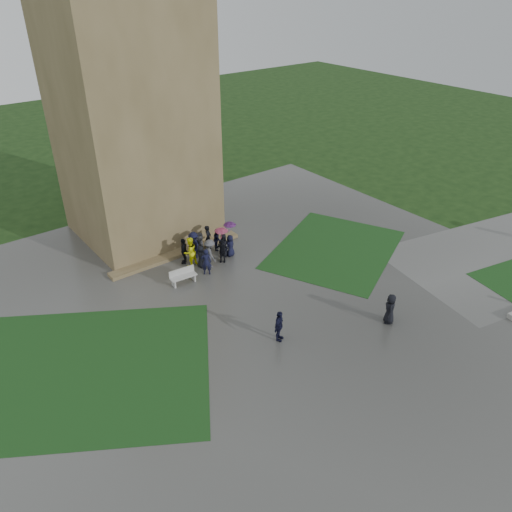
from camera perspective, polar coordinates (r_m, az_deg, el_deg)
ground at (r=24.86m, az=3.46°, el=-9.69°), size 120.00×120.00×0.00m
plaza at (r=26.05m, az=0.56°, el=-7.46°), size 34.00×34.00×0.02m
lawn_inset_left at (r=24.50m, az=-18.73°, el=-12.24°), size 14.10×13.46×0.01m
lawn_inset_right at (r=32.78m, az=9.00°, el=0.76°), size 11.12×10.15×0.01m
tower at (r=32.59m, az=-14.35°, el=17.03°), size 8.00×8.00×18.00m
tower_plinth at (r=32.03m, az=-9.02°, el=0.23°), size 9.00×0.80×0.22m
bench at (r=29.04m, az=-8.34°, el=-2.28°), size 1.60×0.62×0.91m
visitor_cluster at (r=30.88m, az=-5.74°, el=1.03°), size 3.67×3.17×2.39m
pedestrian_mid at (r=24.38m, az=2.65°, el=-8.01°), size 1.13×0.97×1.67m
pedestrian_near at (r=26.38m, az=15.07°, el=-5.85°), size 0.97×0.96×1.67m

